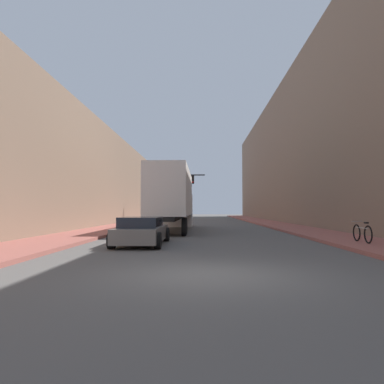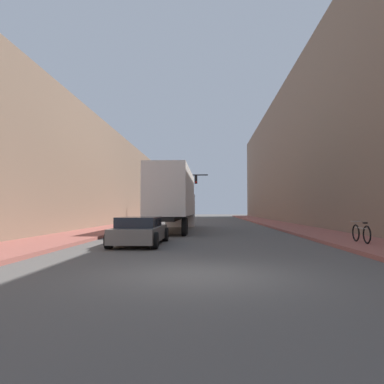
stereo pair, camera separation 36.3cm
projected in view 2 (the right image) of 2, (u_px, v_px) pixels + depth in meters
ground_plane at (196, 275)px, 8.60m from camera, size 200.00×200.00×0.00m
sidewalk_right at (272, 223)px, 38.24m from camera, size 3.15×80.00×0.15m
sidewalk_left at (141, 223)px, 38.84m from camera, size 3.15×80.00×0.15m
building_right at (316, 150)px, 38.37m from camera, size 6.00×80.00×15.10m
building_left at (98, 181)px, 39.24m from camera, size 6.00×80.00×8.83m
semi_truck at (174, 197)px, 26.58m from camera, size 2.41×13.63×4.13m
sedan_car at (140, 231)px, 15.87m from camera, size 2.00×4.78×1.18m
traffic_signal_gantry at (173, 187)px, 40.84m from camera, size 5.37×0.35×5.53m
parked_bicycle at (361, 233)px, 15.16m from camera, size 0.44×1.83×0.86m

